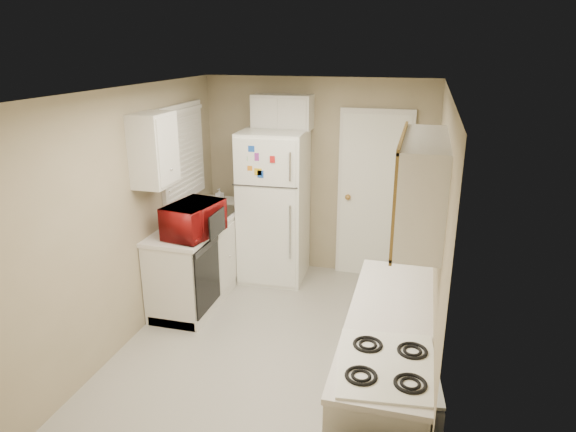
# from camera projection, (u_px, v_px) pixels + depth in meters

# --- Properties ---
(floor) EXTENTS (3.80, 3.80, 0.00)m
(floor) POSITION_uv_depth(u_px,v_px,m) (275.00, 345.00, 4.95)
(floor) COLOR beige
(floor) RESTS_ON ground
(ceiling) EXTENTS (3.80, 3.80, 0.00)m
(ceiling) POSITION_uv_depth(u_px,v_px,m) (272.00, 90.00, 4.19)
(ceiling) COLOR white
(ceiling) RESTS_ON floor
(wall_left) EXTENTS (3.80, 3.80, 0.00)m
(wall_left) POSITION_uv_depth(u_px,v_px,m) (134.00, 215.00, 4.91)
(wall_left) COLOR tan
(wall_left) RESTS_ON floor
(wall_right) EXTENTS (3.80, 3.80, 0.00)m
(wall_right) POSITION_uv_depth(u_px,v_px,m) (436.00, 243.00, 4.23)
(wall_right) COLOR tan
(wall_right) RESTS_ON floor
(wall_back) EXTENTS (2.80, 2.80, 0.00)m
(wall_back) POSITION_uv_depth(u_px,v_px,m) (317.00, 177.00, 6.31)
(wall_back) COLOR tan
(wall_back) RESTS_ON floor
(wall_front) EXTENTS (2.80, 2.80, 0.00)m
(wall_front) POSITION_uv_depth(u_px,v_px,m) (176.00, 341.00, 2.83)
(wall_front) COLOR tan
(wall_front) RESTS_ON floor
(left_counter) EXTENTS (0.60, 1.80, 0.90)m
(left_counter) POSITION_uv_depth(u_px,v_px,m) (205.00, 255.00, 5.90)
(left_counter) COLOR silver
(left_counter) RESTS_ON floor
(dishwasher) EXTENTS (0.03, 0.58, 0.72)m
(dishwasher) POSITION_uv_depth(u_px,v_px,m) (207.00, 276.00, 5.27)
(dishwasher) COLOR black
(dishwasher) RESTS_ON floor
(sink) EXTENTS (0.54, 0.74, 0.16)m
(sink) POSITION_uv_depth(u_px,v_px,m) (208.00, 217.00, 5.91)
(sink) COLOR gray
(sink) RESTS_ON left_counter
(microwave) EXTENTS (0.66, 0.44, 0.41)m
(microwave) POSITION_uv_depth(u_px,v_px,m) (194.00, 221.00, 5.19)
(microwave) COLOR maroon
(microwave) RESTS_ON left_counter
(soap_bottle) EXTENTS (0.09, 0.09, 0.17)m
(soap_bottle) POSITION_uv_depth(u_px,v_px,m) (220.00, 194.00, 6.32)
(soap_bottle) COLOR silver
(soap_bottle) RESTS_ON left_counter
(window_blinds) EXTENTS (0.10, 0.98, 1.08)m
(window_blinds) POSITION_uv_depth(u_px,v_px,m) (183.00, 153.00, 5.73)
(window_blinds) COLOR silver
(window_blinds) RESTS_ON wall_left
(upper_cabinet_left) EXTENTS (0.30, 0.45, 0.70)m
(upper_cabinet_left) POSITION_uv_depth(u_px,v_px,m) (154.00, 150.00, 4.88)
(upper_cabinet_left) COLOR silver
(upper_cabinet_left) RESTS_ON wall_left
(refrigerator) EXTENTS (0.78, 0.76, 1.82)m
(refrigerator) POSITION_uv_depth(u_px,v_px,m) (274.00, 206.00, 6.15)
(refrigerator) COLOR white
(refrigerator) RESTS_ON floor
(cabinet_over_fridge) EXTENTS (0.70, 0.30, 0.40)m
(cabinet_over_fridge) POSITION_uv_depth(u_px,v_px,m) (282.00, 112.00, 6.01)
(cabinet_over_fridge) COLOR silver
(cabinet_over_fridge) RESTS_ON wall_back
(interior_door) EXTENTS (0.86, 0.06, 2.08)m
(interior_door) POSITION_uv_depth(u_px,v_px,m) (373.00, 196.00, 6.16)
(interior_door) COLOR white
(interior_door) RESTS_ON floor
(right_counter) EXTENTS (0.60, 2.00, 0.90)m
(right_counter) POSITION_uv_depth(u_px,v_px,m) (386.00, 371.00, 3.81)
(right_counter) COLOR silver
(right_counter) RESTS_ON floor
(stove) EXTENTS (0.67, 0.79, 0.88)m
(stove) POSITION_uv_depth(u_px,v_px,m) (383.00, 427.00, 3.26)
(stove) COLOR white
(stove) RESTS_ON floor
(upper_cabinet_right) EXTENTS (0.30, 1.20, 0.70)m
(upper_cabinet_right) POSITION_uv_depth(u_px,v_px,m) (423.00, 187.00, 3.61)
(upper_cabinet_right) COLOR silver
(upper_cabinet_right) RESTS_ON wall_right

